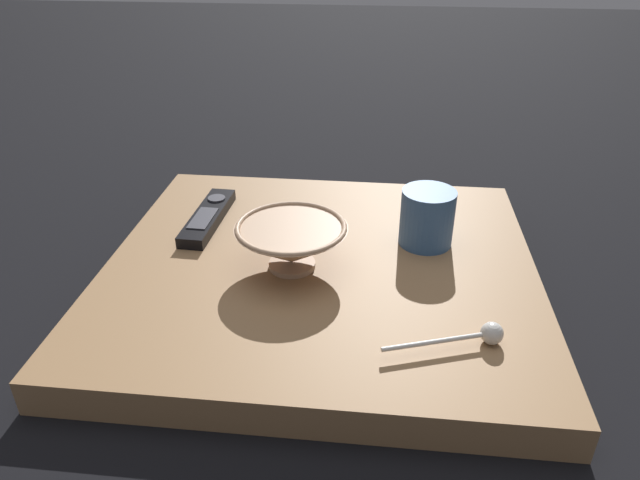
{
  "coord_description": "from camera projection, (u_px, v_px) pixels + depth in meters",
  "views": [
    {
      "loc": [
        -0.74,
        -0.08,
        0.51
      ],
      "look_at": [
        0.03,
        0.0,
        0.07
      ],
      "focal_mm": 32.81,
      "sensor_mm": 36.0,
      "label": 1
    }
  ],
  "objects": [
    {
      "name": "ground_plane",
      "position": [
        321.0,
        288.0,
        0.9
      ],
      "size": [
        6.0,
        6.0,
        0.0
      ],
      "primitive_type": "plane",
      "color": "black"
    },
    {
      "name": "coffee_mug",
      "position": [
        427.0,
        217.0,
        0.9
      ],
      "size": [
        0.08,
        0.08,
        0.09
      ],
      "color": "#33598C",
      "rests_on": "table"
    },
    {
      "name": "cereal_bowl",
      "position": [
        291.0,
        243.0,
        0.84
      ],
      "size": [
        0.16,
        0.16,
        0.07
      ],
      "color": "tan",
      "rests_on": "table"
    },
    {
      "name": "table",
      "position": [
        321.0,
        275.0,
        0.89
      ],
      "size": [
        0.59,
        0.64,
        0.05
      ],
      "color": "#936D47",
      "rests_on": "ground"
    },
    {
      "name": "tv_remote_near",
      "position": [
        208.0,
        217.0,
        0.98
      ],
      "size": [
        0.19,
        0.05,
        0.02
      ],
      "color": "black",
      "rests_on": "table"
    },
    {
      "name": "teaspoon",
      "position": [
        482.0,
        335.0,
        0.7
      ],
      "size": [
        0.06,
        0.15,
        0.03
      ],
      "color": "silver",
      "rests_on": "table"
    }
  ]
}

